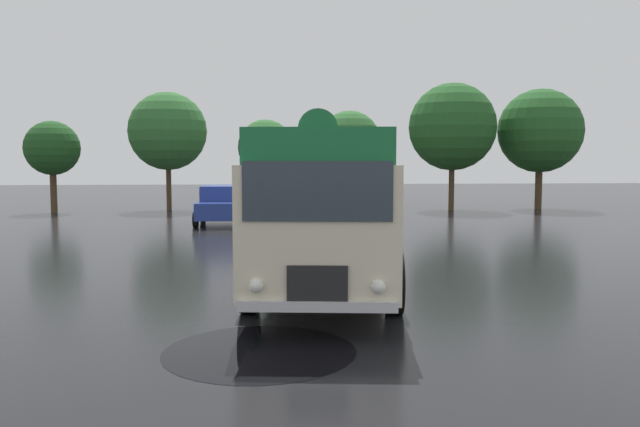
{
  "coord_description": "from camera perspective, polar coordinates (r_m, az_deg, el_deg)",
  "views": [
    {
      "loc": [
        -0.76,
        -13.88,
        2.71
      ],
      "look_at": [
        0.59,
        1.62,
        1.4
      ],
      "focal_mm": 35.0,
      "sensor_mm": 36.0,
      "label": 1
    }
  ],
  "objects": [
    {
      "name": "vintage_bus",
      "position": [
        14.08,
        0.53,
        1.49
      ],
      "size": [
        3.72,
        10.33,
        3.49
      ],
      "color": "beige",
      "rests_on": "ground"
    },
    {
      "name": "car_near_left",
      "position": [
        27.22,
        -9.14,
        0.82
      ],
      "size": [
        2.0,
        4.22,
        1.66
      ],
      "color": "navy",
      "rests_on": "ground"
    },
    {
      "name": "tree_centre",
      "position": [
        33.75,
        -4.93,
        5.98
      ],
      "size": [
        2.98,
        2.98,
        4.95
      ],
      "color": "#4C3823",
      "rests_on": "ground"
    },
    {
      "name": "tree_left_of_centre",
      "position": [
        35.43,
        -13.69,
        7.18
      ],
      "size": [
        4.28,
        4.28,
        6.49
      ],
      "color": "#4C3823",
      "rests_on": "ground"
    },
    {
      "name": "car_mid_right",
      "position": [
        27.64,
        3.14,
        0.93
      ],
      "size": [
        2.13,
        4.28,
        1.66
      ],
      "color": "silver",
      "rests_on": "ground"
    },
    {
      "name": "ground_plane",
      "position": [
        14.16,
        -1.82,
        -6.22
      ],
      "size": [
        120.0,
        120.0,
        0.0
      ],
      "primitive_type": "plane",
      "color": "black"
    },
    {
      "name": "tree_right_of_centre",
      "position": [
        34.56,
        2.64,
        6.6
      ],
      "size": [
        3.41,
        3.41,
        5.48
      ],
      "color": "#4C3823",
      "rests_on": "ground"
    },
    {
      "name": "tree_extra_right",
      "position": [
        37.48,
        19.54,
        7.11
      ],
      "size": [
        4.69,
        4.69,
        6.76
      ],
      "color": "#4C3823",
      "rests_on": "ground"
    },
    {
      "name": "puddle_patch",
      "position": [
        9.14,
        -5.54,
        -12.42
      ],
      "size": [
        2.77,
        2.77,
        0.01
      ],
      "primitive_type": "cylinder",
      "color": "black",
      "rests_on": "ground"
    },
    {
      "name": "tree_far_right",
      "position": [
        35.32,
        12.01,
        7.77
      ],
      "size": [
        4.79,
        4.79,
        6.99
      ],
      "color": "#4C3823",
      "rests_on": "ground"
    },
    {
      "name": "car_mid_left",
      "position": [
        27.56,
        -3.19,
        0.92
      ],
      "size": [
        2.41,
        4.4,
        1.66
      ],
      "color": "#B7BABF",
      "rests_on": "ground"
    },
    {
      "name": "tree_far_left",
      "position": [
        35.65,
        -23.42,
        5.47
      ],
      "size": [
        2.83,
        2.83,
        4.81
      ],
      "color": "#4C3823",
      "rests_on": "ground"
    }
  ]
}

